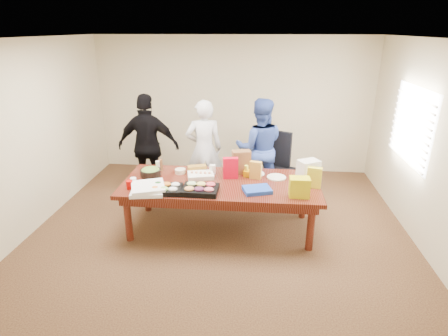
# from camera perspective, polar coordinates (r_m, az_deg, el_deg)

# --- Properties ---
(floor) EXTENTS (5.50, 5.00, 0.02)m
(floor) POSITION_cam_1_polar(r_m,az_deg,el_deg) (5.54, -0.51, -9.48)
(floor) COLOR #47301E
(floor) RESTS_ON ground
(ceiling) EXTENTS (5.50, 5.00, 0.02)m
(ceiling) POSITION_cam_1_polar(r_m,az_deg,el_deg) (4.76, -0.62, 19.94)
(ceiling) COLOR white
(ceiling) RESTS_ON wall_back
(wall_back) EXTENTS (5.50, 0.04, 2.70)m
(wall_back) POSITION_cam_1_polar(r_m,az_deg,el_deg) (7.40, 1.48, 9.80)
(wall_back) COLOR beige
(wall_back) RESTS_ON floor
(wall_front) EXTENTS (5.50, 0.04, 2.70)m
(wall_front) POSITION_cam_1_polar(r_m,az_deg,el_deg) (2.72, -6.17, -11.61)
(wall_front) COLOR beige
(wall_front) RESTS_ON floor
(wall_left) EXTENTS (0.04, 5.00, 2.70)m
(wall_left) POSITION_cam_1_polar(r_m,az_deg,el_deg) (5.93, -28.14, 4.36)
(wall_left) COLOR beige
(wall_left) RESTS_ON floor
(wall_right) EXTENTS (0.04, 5.00, 2.70)m
(wall_right) POSITION_cam_1_polar(r_m,az_deg,el_deg) (5.44, 29.65, 2.75)
(wall_right) COLOR beige
(wall_right) RESTS_ON floor
(window_panel) EXTENTS (0.03, 1.40, 1.10)m
(window_panel) POSITION_cam_1_polar(r_m,az_deg,el_deg) (5.92, 27.45, 5.99)
(window_panel) COLOR white
(window_panel) RESTS_ON wall_right
(window_blinds) EXTENTS (0.04, 1.36, 1.00)m
(window_blinds) POSITION_cam_1_polar(r_m,az_deg,el_deg) (5.91, 27.09, 6.02)
(window_blinds) COLOR beige
(window_blinds) RESTS_ON wall_right
(conference_table) EXTENTS (2.80, 1.20, 0.75)m
(conference_table) POSITION_cam_1_polar(r_m,az_deg,el_deg) (5.35, -0.52, -5.93)
(conference_table) COLOR #4C1C0F
(conference_table) RESTS_ON floor
(office_chair) EXTENTS (0.76, 0.76, 1.12)m
(office_chair) POSITION_cam_1_polar(r_m,az_deg,el_deg) (6.26, 8.44, -0.14)
(office_chair) COLOR black
(office_chair) RESTS_ON floor
(person_center) EXTENTS (0.70, 0.54, 1.72)m
(person_center) POSITION_cam_1_polar(r_m,az_deg,el_deg) (6.25, -3.15, 2.97)
(person_center) COLOR silver
(person_center) RESTS_ON floor
(person_right) EXTENTS (0.86, 0.68, 1.74)m
(person_right) POSITION_cam_1_polar(r_m,az_deg,el_deg) (6.28, 5.64, 3.08)
(person_right) COLOR #314999
(person_right) RESTS_ON floor
(person_left) EXTENTS (1.06, 0.45, 1.81)m
(person_left) POSITION_cam_1_polar(r_m,az_deg,el_deg) (6.40, -11.80, 3.39)
(person_left) COLOR black
(person_left) RESTS_ON floor
(veggie_tray) EXTENTS (0.46, 0.37, 0.07)m
(veggie_tray) POSITION_cam_1_polar(r_m,az_deg,el_deg) (4.94, -9.20, -3.36)
(veggie_tray) COLOR black
(veggie_tray) RESTS_ON conference_table
(fruit_tray) EXTENTS (0.49, 0.39, 0.07)m
(fruit_tray) POSITION_cam_1_polar(r_m,az_deg,el_deg) (4.87, -3.78, -3.46)
(fruit_tray) COLOR black
(fruit_tray) RESTS_ON conference_table
(sheet_cake) EXTENTS (0.43, 0.36, 0.07)m
(sheet_cake) POSITION_cam_1_polar(r_m,az_deg,el_deg) (5.35, -3.69, -1.17)
(sheet_cake) COLOR white
(sheet_cake) RESTS_ON conference_table
(salad_bowl) EXTENTS (0.38, 0.38, 0.10)m
(salad_bowl) POSITION_cam_1_polar(r_m,az_deg,el_deg) (5.50, -11.51, -0.71)
(salad_bowl) COLOR black
(salad_bowl) RESTS_ON conference_table
(chip_bag_blue) EXTENTS (0.43, 0.37, 0.05)m
(chip_bag_blue) POSITION_cam_1_polar(r_m,az_deg,el_deg) (4.90, 5.23, -3.44)
(chip_bag_blue) COLOR #1B40AB
(chip_bag_blue) RESTS_ON conference_table
(chip_bag_red) EXTENTS (0.23, 0.12, 0.31)m
(chip_bag_red) POSITION_cam_1_polar(r_m,az_deg,el_deg) (5.27, 1.03, -0.01)
(chip_bag_red) COLOR red
(chip_bag_red) RESTS_ON conference_table
(chip_bag_yellow) EXTENTS (0.21, 0.12, 0.30)m
(chip_bag_yellow) POSITION_cam_1_polar(r_m,az_deg,el_deg) (5.12, 14.03, -1.47)
(chip_bag_yellow) COLOR gold
(chip_bag_yellow) RESTS_ON conference_table
(chip_bag_orange) EXTENTS (0.18, 0.11, 0.26)m
(chip_bag_orange) POSITION_cam_1_polar(r_m,az_deg,el_deg) (5.29, 5.00, -0.33)
(chip_bag_orange) COLOR gold
(chip_bag_orange) RESTS_ON conference_table
(mayo_jar) EXTENTS (0.11, 0.11, 0.14)m
(mayo_jar) POSITION_cam_1_polar(r_m,az_deg,el_deg) (5.45, -1.81, -0.24)
(mayo_jar) COLOR white
(mayo_jar) RESTS_ON conference_table
(mustard_bottle) EXTENTS (0.06, 0.06, 0.17)m
(mustard_bottle) POSITION_cam_1_polar(r_m,az_deg,el_deg) (5.39, 3.53, -0.41)
(mustard_bottle) COLOR yellow
(mustard_bottle) RESTS_ON conference_table
(dressing_bottle) EXTENTS (0.07, 0.07, 0.19)m
(dressing_bottle) POSITION_cam_1_polar(r_m,az_deg,el_deg) (5.65, -9.94, 0.47)
(dressing_bottle) COLOR brown
(dressing_bottle) RESTS_ON conference_table
(ranch_bottle) EXTENTS (0.07, 0.07, 0.18)m
(ranch_bottle) POSITION_cam_1_polar(r_m,az_deg,el_deg) (5.59, -10.37, 0.19)
(ranch_bottle) COLOR beige
(ranch_bottle) RESTS_ON conference_table
(banana_bunch) EXTENTS (0.27, 0.17, 0.09)m
(banana_bunch) POSITION_cam_1_polar(r_m,az_deg,el_deg) (5.41, 4.50, -0.81)
(banana_bunch) COLOR #FAB600
(banana_bunch) RESTS_ON conference_table
(bread_loaf) EXTENTS (0.30, 0.21, 0.11)m
(bread_loaf) POSITION_cam_1_polar(r_m,az_deg,el_deg) (5.53, -4.26, -0.17)
(bread_loaf) COLOR #9F6F25
(bread_loaf) RESTS_ON conference_table
(kraft_bag) EXTENTS (0.30, 0.22, 0.35)m
(kraft_bag) POSITION_cam_1_polar(r_m,az_deg,el_deg) (5.46, 2.74, 0.95)
(kraft_bag) COLOR brown
(kraft_bag) RESTS_ON conference_table
(red_cup) EXTENTS (0.09, 0.09, 0.12)m
(red_cup) POSITION_cam_1_polar(r_m,az_deg,el_deg) (5.13, -14.67, -2.57)
(red_cup) COLOR #BE0602
(red_cup) RESTS_ON conference_table
(clear_cup_a) EXTENTS (0.10, 0.10, 0.12)m
(clear_cup_a) POSITION_cam_1_polar(r_m,az_deg,el_deg) (5.21, -14.10, -2.13)
(clear_cup_a) COLOR white
(clear_cup_a) RESTS_ON conference_table
(clear_cup_b) EXTENTS (0.08, 0.08, 0.10)m
(clear_cup_b) POSITION_cam_1_polar(r_m,az_deg,el_deg) (5.45, -12.22, -0.98)
(clear_cup_b) COLOR white
(clear_cup_b) RESTS_ON conference_table
(pizza_box_lower) EXTENTS (0.49, 0.49, 0.05)m
(pizza_box_lower) POSITION_cam_1_polar(r_m,az_deg,el_deg) (4.98, -11.91, -3.45)
(pizza_box_lower) COLOR white
(pizza_box_lower) RESTS_ON conference_table
(pizza_box_upper) EXTENTS (0.55, 0.55, 0.05)m
(pizza_box_upper) POSITION_cam_1_polar(r_m,az_deg,el_deg) (4.96, -11.90, -2.93)
(pizza_box_upper) COLOR white
(pizza_box_upper) RESTS_ON pizza_box_lower
(plate_a) EXTENTS (0.31, 0.31, 0.02)m
(plate_a) POSITION_cam_1_polar(r_m,az_deg,el_deg) (5.39, 8.28, -1.45)
(plate_a) COLOR white
(plate_a) RESTS_ON conference_table
(plate_b) EXTENTS (0.31, 0.31, 0.02)m
(plate_b) POSITION_cam_1_polar(r_m,az_deg,el_deg) (5.49, 5.09, -0.87)
(plate_b) COLOR silver
(plate_b) RESTS_ON conference_table
(dip_bowl_a) EXTENTS (0.18, 0.18, 0.06)m
(dip_bowl_a) POSITION_cam_1_polar(r_m,az_deg,el_deg) (5.51, 4.10, -0.52)
(dip_bowl_a) COLOR silver
(dip_bowl_a) RESTS_ON conference_table
(dip_bowl_b) EXTENTS (0.19, 0.19, 0.06)m
(dip_bowl_b) POSITION_cam_1_polar(r_m,az_deg,el_deg) (5.54, -6.91, -0.49)
(dip_bowl_b) COLOR beige
(dip_bowl_b) RESTS_ON conference_table
(grocery_bag_white) EXTENTS (0.35, 0.32, 0.31)m
(grocery_bag_white) POSITION_cam_1_polar(r_m,az_deg,el_deg) (5.33, 13.15, -0.39)
(grocery_bag_white) COLOR silver
(grocery_bag_white) RESTS_ON conference_table
(grocery_bag_yellow) EXTENTS (0.26, 0.18, 0.26)m
(grocery_bag_yellow) POSITION_cam_1_polar(r_m,az_deg,el_deg) (4.81, 11.80, -2.97)
(grocery_bag_yellow) COLOR #D4CA0D
(grocery_bag_yellow) RESTS_ON conference_table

